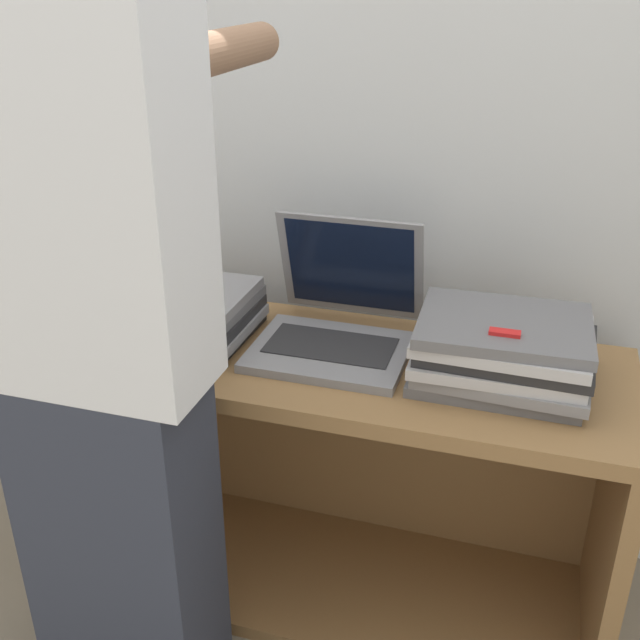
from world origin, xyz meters
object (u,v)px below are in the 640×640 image
(laptop_stack_left, at_px, (177,312))
(laptop_stack_right, at_px, (503,351))
(laptop_open, at_px, (337,322))
(person, at_px, (101,362))

(laptop_stack_left, relative_size, laptop_stack_right, 0.98)
(laptop_open, relative_size, laptop_stack_right, 0.97)
(person, bearing_deg, laptop_stack_left, 99.78)
(laptop_stack_left, bearing_deg, laptop_stack_right, -0.05)
(person, bearing_deg, laptop_open, 57.78)
(laptop_open, height_order, person, person)
(laptop_open, xyz_separation_m, laptop_stack_right, (0.37, -0.06, 0.01))
(laptop_stack_left, bearing_deg, person, -80.22)
(laptop_stack_right, bearing_deg, person, -148.17)
(laptop_open, bearing_deg, laptop_stack_right, -8.98)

